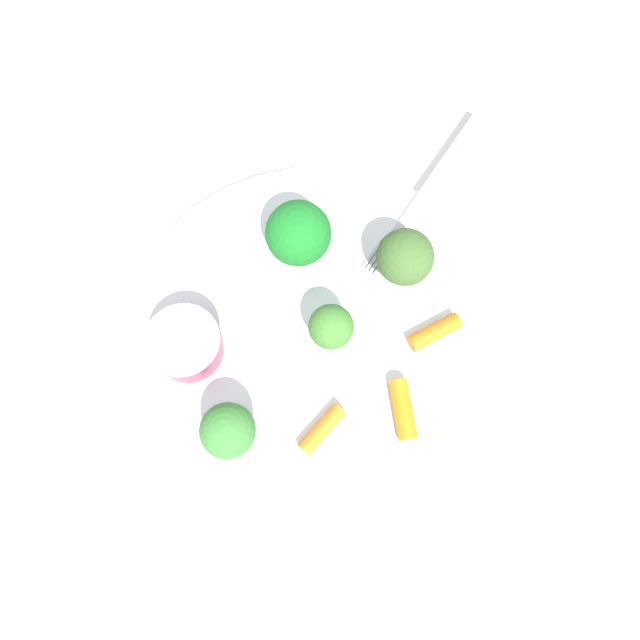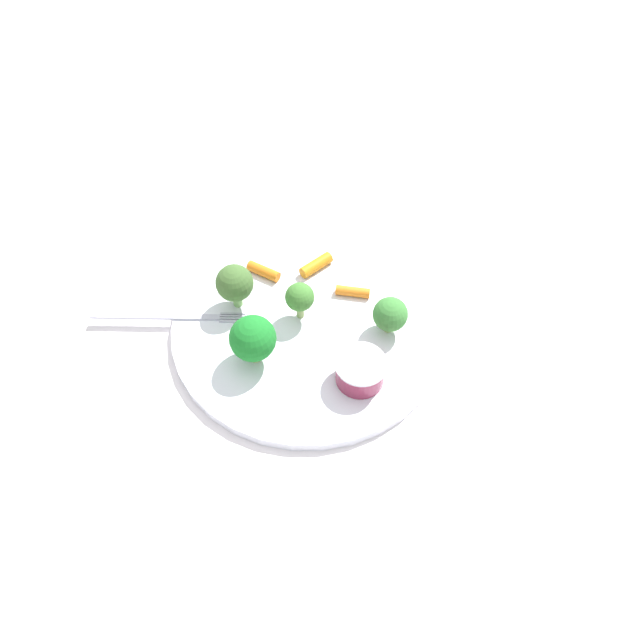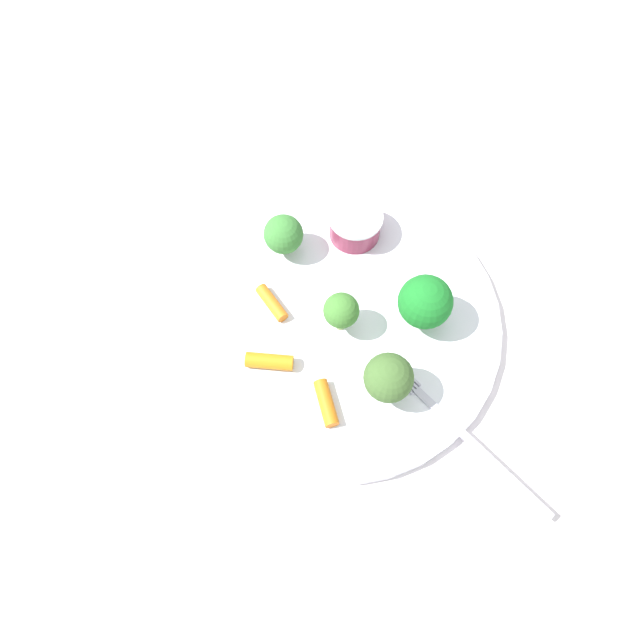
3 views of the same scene
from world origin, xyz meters
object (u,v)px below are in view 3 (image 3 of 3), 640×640
Objects in this scene: broccoli_floret_3 at (389,378)px; broccoli_floret_0 at (425,302)px; sauce_cup at (355,225)px; carrot_stick_0 at (272,303)px; broccoli_floret_2 at (341,311)px; carrot_stick_1 at (269,361)px; broccoli_floret_1 at (284,235)px; carrot_stick_2 at (326,403)px; fork at (464,435)px; plate at (337,319)px.

broccoli_floret_0 is at bearing -88.11° from broccoli_floret_3.
sauce_cup is 1.35× the size of carrot_stick_0.
carrot_stick_0 is (0.13, 0.05, -0.03)m from broccoli_floret_0.
carrot_stick_1 is (0.04, 0.06, -0.02)m from broccoli_floret_2.
broccoli_floret_1 is at bearing -65.91° from carrot_stick_1.
carrot_stick_2 is at bearing 171.76° from carrot_stick_1.
broccoli_floret_1 is 0.81× the size of broccoli_floret_3.
fork is (-0.18, -0.02, -0.01)m from carrot_stick_1.
broccoli_floret_2 is 0.08m from carrot_stick_1.
broccoli_floret_0 is at bearing -157.09° from carrot_stick_0.
broccoli_floret_1 is at bearing -2.16° from broccoli_floret_0.
carrot_stick_2 reaches higher than fork.
broccoli_floret_0 is 0.15m from broccoli_floret_1.
sauce_cup reaches higher than carrot_stick_0.
broccoli_floret_0 reaches higher than carrot_stick_1.
broccoli_floret_3 is at bearing -165.31° from carrot_stick_1.
broccoli_floret_2 is at bearing -120.44° from carrot_stick_1.
fork is (-0.08, 0.00, -0.03)m from broccoli_floret_3.
plate is 0.09m from carrot_stick_2.
broccoli_floret_1 is 0.17m from broccoli_floret_3.
plate is 6.31× the size of broccoli_floret_2.
broccoli_floret_3 reaches higher than carrot_stick_0.
plate is at bearing -17.95° from fork.
carrot_stick_1 is (-0.05, 0.11, -0.02)m from broccoli_floret_1.
plate is 5.13× the size of broccoli_floret_0.
broccoli_floret_1 is at bearing -46.97° from carrot_stick_2.
broccoli_floret_3 reaches higher than carrot_stick_2.
broccoli_floret_3 is at bearing 147.44° from plate.
broccoli_floret_0 is 1.23× the size of broccoli_floret_2.
fork is at bearing 159.07° from broccoli_floret_1.
carrot_stick_1 reaches higher than carrot_stick_0.
broccoli_floret_2 is at bearing -30.32° from broccoli_floret_3.
sauce_cup is at bearing -90.51° from carrot_stick_1.
broccoli_floret_0 is (-0.10, 0.06, 0.02)m from sauce_cup.
broccoli_floret_2 is 1.15× the size of carrot_stick_1.
carrot_stick_0 is at bearing -33.64° from carrot_stick_2.
sauce_cup is 0.11m from carrot_stick_0.
carrot_stick_2 is at bearing 72.50° from broccoli_floret_0.
broccoli_floret_0 reaches higher than carrot_stick_2.
carrot_stick_2 is at bearing 16.06° from fork.
broccoli_floret_0 is 1.52× the size of carrot_stick_0.
plate is 0.04m from broccoli_floret_2.
broccoli_floret_0 is 1.05× the size of broccoli_floret_3.
broccoli_floret_0 is (-0.07, -0.03, 0.04)m from plate.
broccoli_floret_1 reaches higher than fork.
broccoli_floret_1 reaches higher than carrot_stick_0.
broccoli_floret_0 is at bearing -133.07° from carrot_stick_1.
carrot_stick_2 is (-0.09, 0.06, 0.00)m from carrot_stick_0.
carrot_stick_1 is (0.10, 0.03, -0.03)m from broccoli_floret_3.
plate is at bearing 26.04° from broccoli_floret_0.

